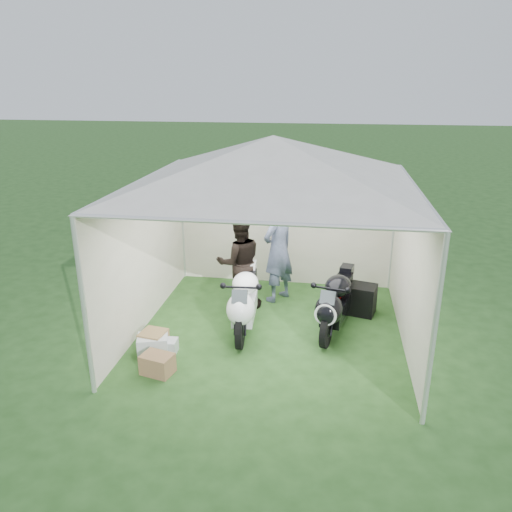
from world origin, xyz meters
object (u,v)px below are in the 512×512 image
object	(u,v)px
person_dark_jacket	(239,262)
canopy_tent	(273,166)
crate_0	(153,345)
crate_1	(154,341)
person_blue_jacket	(278,249)
equipment_box	(360,299)
crate_3	(157,364)
motorcycle_black	(335,302)
crate_2	(168,346)
paddock_stand	(345,301)
motorcycle_white	(244,300)

from	to	relation	value
person_dark_jacket	canopy_tent	bearing A→B (deg)	109.14
crate_0	crate_1	world-z (taller)	crate_1
person_blue_jacket	equipment_box	bearing A→B (deg)	109.88
person_blue_jacket	crate_3	size ratio (longest dim) A/B	4.61
equipment_box	crate_1	bearing A→B (deg)	-149.89
motorcycle_black	crate_1	size ratio (longest dim) A/B	5.22
crate_3	canopy_tent	bearing A→B (deg)	47.99
equipment_box	motorcycle_black	bearing A→B (deg)	-120.66
crate_2	crate_3	world-z (taller)	crate_3
person_dark_jacket	crate_1	distance (m)	2.05
person_blue_jacket	crate_0	size ratio (longest dim) A/B	4.47
canopy_tent	paddock_stand	xyz separation A→B (m)	(1.16, 0.89, -2.43)
motorcycle_white	crate_2	distance (m)	1.36
motorcycle_white	equipment_box	distance (m)	2.04
person_dark_jacket	crate_1	bearing A→B (deg)	38.86
person_dark_jacket	crate_2	size ratio (longest dim) A/B	5.94
person_blue_jacket	crate_0	xyz separation A→B (m)	(-1.55, -2.17, -0.80)
canopy_tent	person_dark_jacket	size ratio (longest dim) A/B	3.50
motorcycle_black	crate_2	size ratio (longest dim) A/B	6.56
crate_0	person_dark_jacket	bearing A→B (deg)	62.12
person_blue_jacket	crate_3	world-z (taller)	person_blue_jacket
motorcycle_white	motorcycle_black	distance (m)	1.40
crate_2	crate_3	size ratio (longest dim) A/B	0.66
person_dark_jacket	crate_0	xyz separation A→B (m)	(-0.94, -1.77, -0.67)
crate_0	crate_1	distance (m)	0.08
motorcycle_white	paddock_stand	bearing A→B (deg)	28.73
canopy_tent	motorcycle_black	xyz separation A→B (m)	(0.98, 0.08, -2.08)
canopy_tent	crate_1	size ratio (longest dim) A/B	16.52
paddock_stand	person_blue_jacket	bearing A→B (deg)	167.85
person_blue_jacket	crate_1	bearing A→B (deg)	-3.32
crate_3	motorcycle_white	bearing A→B (deg)	56.11
paddock_stand	crate_0	size ratio (longest dim) A/B	0.92
motorcycle_white	crate_2	size ratio (longest dim) A/B	6.86
equipment_box	crate_2	bearing A→B (deg)	-147.90
motorcycle_white	paddock_stand	size ratio (longest dim) A/B	4.79
crate_0	person_blue_jacket	bearing A→B (deg)	54.35
motorcycle_white	equipment_box	world-z (taller)	motorcycle_white
equipment_box	crate_2	size ratio (longest dim) A/B	1.83
canopy_tent	equipment_box	size ratio (longest dim) A/B	11.32
motorcycle_white	crate_3	distance (m)	1.72
motorcycle_black	crate_2	distance (m)	2.62
motorcycle_black	crate_3	bearing A→B (deg)	-133.22
crate_2	equipment_box	bearing A→B (deg)	32.10
motorcycle_white	crate_1	distance (m)	1.50
person_blue_jacket	crate_0	bearing A→B (deg)	-2.02
motorcycle_black	equipment_box	distance (m)	0.86
motorcycle_black	person_blue_jacket	distance (m)	1.53
motorcycle_white	crate_0	distance (m)	1.53
crate_1	crate_2	world-z (taller)	crate_1
equipment_box	crate_0	size ratio (longest dim) A/B	1.18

